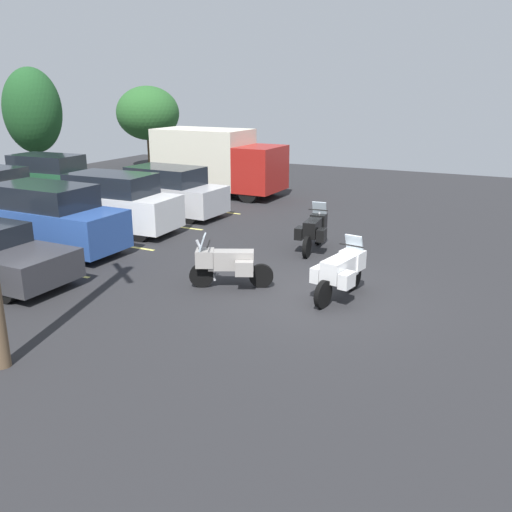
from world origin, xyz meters
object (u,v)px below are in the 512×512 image
(motorcycle_touring, at_px, (341,270))
(car_blue, at_px, (49,219))
(car_silver, at_px, (169,192))
(car_far_green, at_px, (52,178))
(motorcycle_second, at_px, (314,229))
(car_white, at_px, (115,203))
(box_truck, at_px, (216,161))
(motorcycle_third, at_px, (228,263))

(motorcycle_touring, bearing_deg, car_blue, 90.89)
(car_silver, xyz_separation_m, car_far_green, (0.15, 6.29, 0.07))
(motorcycle_second, xyz_separation_m, car_white, (-0.83, 7.02, 0.34))
(car_far_green, height_order, box_truck, box_truck)
(motorcycle_touring, bearing_deg, motorcycle_second, 29.82)
(car_blue, distance_m, car_silver, 5.74)
(car_white, height_order, box_truck, box_truck)
(motorcycle_touring, relative_size, box_truck, 0.35)
(car_blue, relative_size, car_silver, 1.08)
(car_white, xyz_separation_m, box_truck, (7.62, 0.40, 0.57))
(car_blue, height_order, car_far_green, car_blue)
(car_white, bearing_deg, box_truck, 3.01)
(car_white, bearing_deg, car_far_green, 63.17)
(motorcycle_second, bearing_deg, box_truck, 47.55)
(car_blue, relative_size, car_white, 1.08)
(motorcycle_second, relative_size, box_truck, 0.35)
(motorcycle_second, height_order, car_far_green, car_far_green)
(motorcycle_third, distance_m, car_far_green, 13.92)
(motorcycle_touring, bearing_deg, car_far_green, 69.23)
(motorcycle_touring, bearing_deg, motorcycle_third, 102.23)
(car_blue, bearing_deg, car_white, -4.62)
(car_white, bearing_deg, motorcycle_third, -117.35)
(motorcycle_third, height_order, car_far_green, car_far_green)
(motorcycle_touring, xyz_separation_m, motorcycle_third, (-0.60, 2.75, -0.04))
(car_far_green, bearing_deg, car_silver, -91.41)
(motorcycle_touring, xyz_separation_m, motorcycle_second, (3.48, 1.99, -0.01))
(motorcycle_touring, relative_size, car_blue, 0.44)
(box_truck, bearing_deg, car_silver, -173.03)
(motorcycle_touring, bearing_deg, car_silver, 57.72)
(car_white, xyz_separation_m, car_far_green, (3.10, 6.12, 0.00))
(motorcycle_third, bearing_deg, motorcycle_second, -10.51)
(motorcycle_touring, distance_m, box_truck, 13.95)
(box_truck, bearing_deg, motorcycle_touring, -137.47)
(car_silver, relative_size, car_far_green, 1.00)
(motorcycle_touring, height_order, car_blue, car_blue)
(motorcycle_second, xyz_separation_m, car_far_green, (2.26, 13.14, 0.34))
(car_blue, xyz_separation_m, car_white, (2.79, -0.23, -0.00))
(motorcycle_touring, distance_m, motorcycle_third, 2.81)
(car_white, relative_size, car_silver, 1.00)
(motorcycle_third, relative_size, car_white, 0.44)
(motorcycle_touring, xyz_separation_m, car_white, (2.64, 9.01, 0.33))
(car_silver, xyz_separation_m, box_truck, (4.68, 0.57, 0.64))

